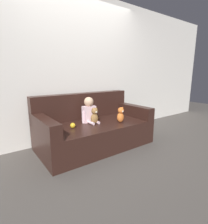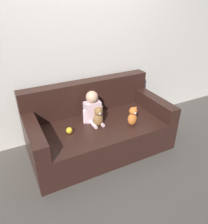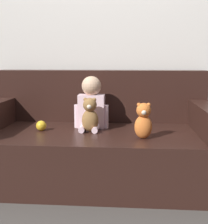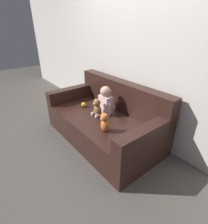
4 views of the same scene
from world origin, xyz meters
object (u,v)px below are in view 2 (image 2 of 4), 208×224
object	(u,v)px
teddy_bear_brown	(98,117)
plush_toy_side	(133,116)
couch	(97,128)
toy_ball	(69,130)
person_baby	(93,108)

from	to	relation	value
teddy_bear_brown	plush_toy_side	world-z (taller)	teddy_bear_brown
couch	plush_toy_side	xyz separation A→B (m)	(0.36, -0.29, 0.24)
couch	toy_ball	world-z (taller)	couch
person_baby	teddy_bear_brown	size ratio (longest dim) A/B	1.58
teddy_bear_brown	plush_toy_side	size ratio (longest dim) A/B	1.04
teddy_bear_brown	toy_ball	distance (m)	0.40
couch	person_baby	distance (m)	0.31
person_baby	toy_ball	world-z (taller)	person_baby
person_baby	teddy_bear_brown	world-z (taller)	person_baby
toy_ball	plush_toy_side	bearing A→B (deg)	-13.09
plush_toy_side	toy_ball	size ratio (longest dim) A/B	3.21
teddy_bear_brown	toy_ball	world-z (taller)	teddy_bear_brown
plush_toy_side	person_baby	bearing A→B (deg)	141.02
toy_ball	person_baby	bearing A→B (deg)	21.11
plush_toy_side	toy_ball	bearing A→B (deg)	166.91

